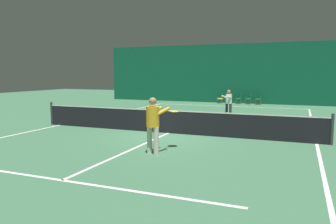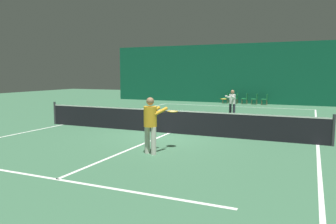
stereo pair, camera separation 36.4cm
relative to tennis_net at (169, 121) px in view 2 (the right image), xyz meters
name	(u,v)px [view 2 (the right image)]	position (x,y,z in m)	size (l,w,h in m)	color
ground_plane	(169,133)	(0.00, 0.00, -0.51)	(60.00, 60.00, 0.00)	#386647
backdrop_curtain	(242,74)	(0.00, 14.77, 1.90)	(23.00, 0.12, 4.82)	#0F5138
court_line_baseline_far	(234,106)	(0.00, 11.90, -0.51)	(11.00, 0.10, 0.00)	white
court_line_service_far	(213,115)	(0.00, 6.40, -0.51)	(8.25, 0.10, 0.00)	white
court_line_service_near	(57,179)	(0.00, -6.40, -0.51)	(8.25, 0.10, 0.00)	white
court_line_sideline_left	(63,125)	(-5.50, 0.00, -0.51)	(0.10, 23.80, 0.00)	white
court_line_sideline_right	(318,145)	(5.50, 0.00, -0.51)	(0.10, 23.80, 0.00)	white
court_line_centre	(169,133)	(0.00, 0.00, -0.51)	(0.10, 12.80, 0.00)	white
tennis_net	(169,121)	(0.00, 0.00, 0.00)	(12.00, 0.10, 1.07)	black
player_near	(151,121)	(0.89, -3.36, 0.48)	(0.77, 1.41, 1.71)	beige
player_far	(232,101)	(1.19, 6.00, 0.37)	(0.69, 1.32, 1.50)	#2D2D38
courtside_chair_0	(226,97)	(-1.12, 14.22, -0.03)	(0.44, 0.44, 0.84)	brown
courtside_chair_1	(236,98)	(-0.35, 14.22, -0.03)	(0.44, 0.44, 0.84)	brown
courtside_chair_2	(245,98)	(0.41, 14.22, -0.03)	(0.44, 0.44, 0.84)	brown
courtside_chair_3	(255,98)	(1.18, 14.22, -0.03)	(0.44, 0.44, 0.84)	brown
courtside_chair_4	(265,99)	(1.95, 14.22, -0.03)	(0.44, 0.44, 0.84)	brown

